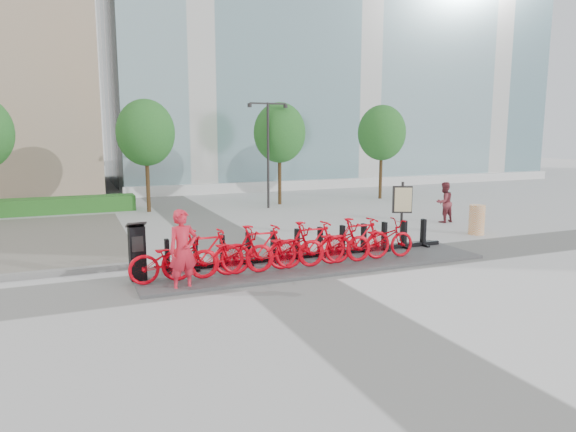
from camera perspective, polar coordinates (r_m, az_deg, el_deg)
name	(u,v)px	position (r m, az deg, el deg)	size (l,w,h in m)	color
ground	(275,273)	(13.36, -1.44, -6.30)	(120.00, 120.00, 0.00)	silver
glass_building	(318,25)	(43.18, 3.39, 20.41)	(32.00, 16.00, 24.00)	#315F6F
hedge_b	(66,205)	(25.39, -23.43, 1.13)	(6.00, 1.20, 0.70)	#39732B
tree_1	(146,133)	(24.20, -15.54, 8.89)	(2.60, 2.60, 5.10)	#342613
tree_2	(280,133)	(25.88, -0.94, 9.22)	(2.60, 2.60, 5.10)	#342613
tree_3	(382,133)	(28.68, 10.38, 9.07)	(2.60, 2.60, 5.10)	#342613
streetlamp	(268,143)	(24.59, -2.24, 8.15)	(2.00, 0.20, 5.00)	black
dock_pad	(315,263)	(14.12, 3.04, -5.29)	(9.60, 2.40, 0.08)	#474748
dock_rail_posts	(310,243)	(14.46, 2.44, -3.05)	(8.02, 0.50, 0.85)	black
bike_0	(174,259)	(12.47, -12.59, -4.65)	(0.73, 2.10, 1.10)	red
bike_1	(204,253)	(12.60, -9.37, -4.13)	(0.58, 2.04, 1.23)	red
bike_2	(232,253)	(12.79, -6.22, -4.13)	(0.73, 2.10, 1.10)	red
bike_3	(260,248)	(13.00, -3.18, -3.61)	(0.58, 2.04, 1.23)	red
bike_4	(286,248)	(13.27, -0.25, -3.60)	(0.73, 2.10, 1.10)	red
bike_5	(311,244)	(13.54, 2.57, -3.08)	(0.58, 2.04, 1.23)	red
bike_6	(335,244)	(13.87, 5.25, -3.07)	(0.73, 2.10, 1.10)	red
bike_7	(358,239)	(14.21, 7.82, -2.58)	(0.58, 2.04, 1.23)	red
bike_8	(381,239)	(14.60, 10.25, -2.57)	(0.73, 2.10, 1.10)	red
kiosk	(137,252)	(12.78, -16.40, -3.85)	(0.46, 0.40, 1.43)	black
worker_red	(183,251)	(11.86, -11.59, -3.78)	(0.69, 0.45, 1.88)	red
pedestrian	(444,202)	(21.62, 16.95, 1.47)	(0.80, 0.62, 1.64)	maroon
construction_barrel	(477,220)	(19.44, 20.24, -0.39)	(0.55, 0.55, 1.06)	orange
map_sign	(402,202)	(17.40, 12.58, 1.52)	(0.63, 0.36, 1.99)	black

